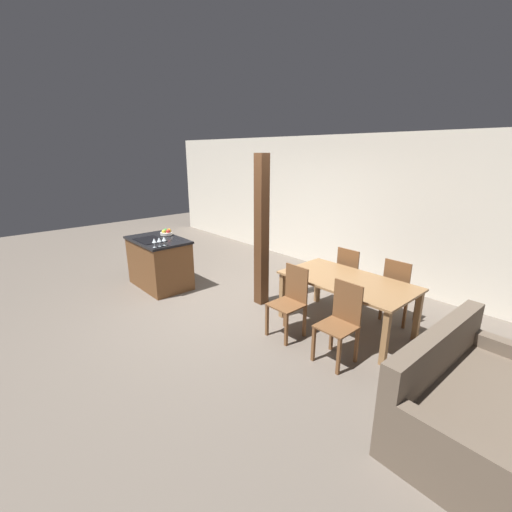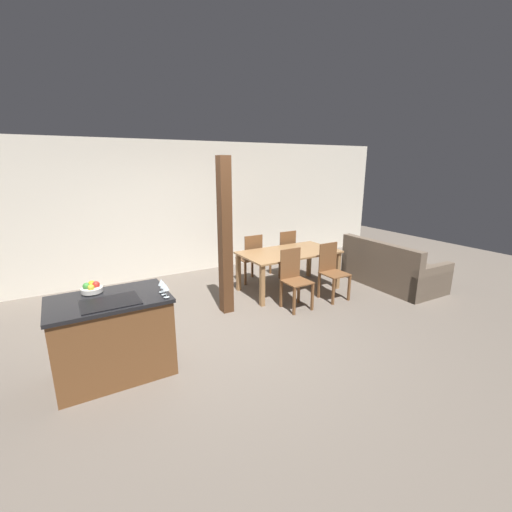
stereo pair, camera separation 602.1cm
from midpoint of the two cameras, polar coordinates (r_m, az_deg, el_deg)
ground_plane at (r=4.31m, az=-42.83°, el=-22.01°), size 16.00×16.00×0.00m
wall_back at (r=6.50m, az=-39.94°, el=2.97°), size 11.20×0.08×2.70m
kitchen_island at (r=4.51m, az=-64.39°, el=-18.69°), size 1.21×0.77×0.90m
fruit_bowl at (r=4.59m, az=-65.54°, el=-11.61°), size 0.22×0.22×0.11m
wine_glass_near at (r=3.77m, az=-62.36°, el=-13.84°), size 0.07×0.07×0.15m
wine_glass_middle at (r=3.83m, az=-61.69°, el=-13.30°), size 0.07×0.07×0.15m
wine_glass_far at (r=3.90m, az=-61.05°, el=-12.78°), size 0.07×0.07×0.15m
dining_table at (r=4.69m, az=-21.47°, el=-7.09°), size 1.76×0.96×0.72m
dining_chair_near_left at (r=4.07m, az=-25.24°, el=-13.07°), size 0.40×0.40×0.95m
dining_chair_near_right at (r=4.18m, az=-14.22°, el=-11.27°), size 0.40×0.40×0.95m
dining_chair_far_left at (r=5.37m, az=-26.76°, el=-6.44°), size 0.40×0.40×0.95m
dining_chair_far_right at (r=5.45m, az=-18.45°, el=-5.23°), size 0.40×0.40×0.95m
couch at (r=4.75m, az=3.37°, el=-10.31°), size 0.99×1.79×0.88m
timber_post at (r=4.28m, az=-40.32°, el=-4.02°), size 0.17×0.17×2.37m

